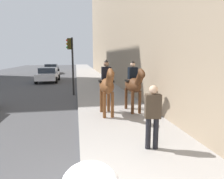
% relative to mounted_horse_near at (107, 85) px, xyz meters
% --- Properties ---
extents(mounted_horse_near, '(2.15, 0.61, 2.30)m').
position_rel_mounted_horse_near_xyz_m(mounted_horse_near, '(0.00, 0.00, 0.00)').
color(mounted_horse_near, brown).
rests_on(mounted_horse_near, sidewalk_slab).
extents(mounted_horse_far, '(2.15, 0.66, 2.25)m').
position_rel_mounted_horse_near_xyz_m(mounted_horse_far, '(0.36, -1.23, -0.04)').
color(mounted_horse_far, '#4C2B16').
rests_on(mounted_horse_far, sidewalk_slab).
extents(pedestrian_greeting, '(0.33, 0.44, 1.70)m').
position_rel_mounted_horse_near_xyz_m(pedestrian_greeting, '(-3.28, -0.70, -0.30)').
color(pedestrian_greeting, black).
rests_on(pedestrian_greeting, sidewalk_slab).
extents(car_near_lane, '(4.32, 2.15, 1.44)m').
position_rel_mounted_horse_near_xyz_m(car_near_lane, '(23.47, 4.84, -0.63)').
color(car_near_lane, black).
rests_on(car_near_lane, ground).
extents(car_mid_lane, '(4.26, 2.10, 1.44)m').
position_rel_mounted_horse_near_xyz_m(car_mid_lane, '(13.00, 4.00, -0.65)').
color(car_mid_lane, silver).
rests_on(car_mid_lane, ground).
extents(traffic_light_near_curb, '(0.20, 0.44, 3.74)m').
position_rel_mounted_horse_near_xyz_m(traffic_light_near_curb, '(5.38, 1.51, 1.12)').
color(traffic_light_near_curb, black).
rests_on(traffic_light_near_curb, ground).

